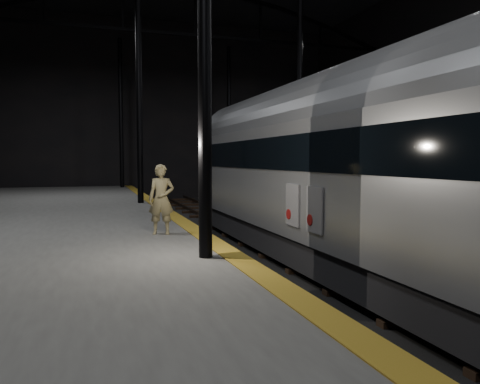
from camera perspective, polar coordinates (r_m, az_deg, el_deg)
name	(u,v)px	position (r m, az deg, el deg)	size (l,w,h in m)	color
ground	(297,255)	(14.38, 6.91, -7.68)	(44.00, 44.00, 0.00)	black
platform_left	(26,255)	(13.09, -24.65, -6.95)	(9.00, 43.80, 1.00)	#4E4E4B
tactile_strip	(191,227)	(13.19, -6.01, -4.30)	(0.50, 43.80, 0.01)	olive
track	(297,253)	(14.37, 6.92, -7.41)	(2.40, 43.00, 0.24)	#3F3328
train	(350,164)	(11.48, 13.22, 3.40)	(2.82, 18.81, 5.03)	#A6A9AE
woman	(161,199)	(12.03, -9.57, -0.88)	(0.65, 0.43, 1.78)	#978A5D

